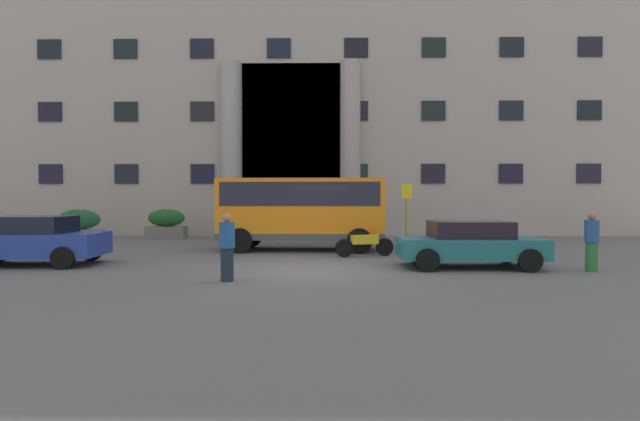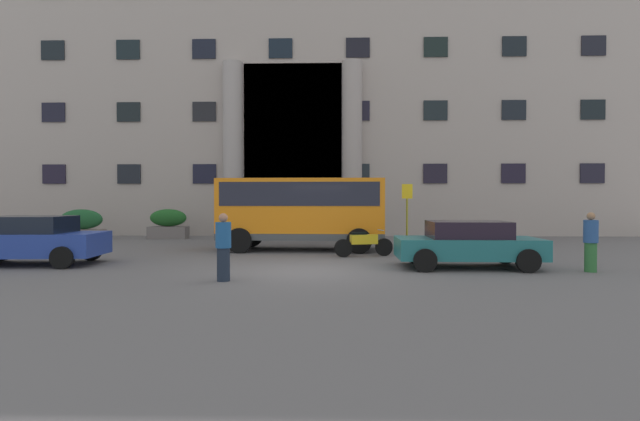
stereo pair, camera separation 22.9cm
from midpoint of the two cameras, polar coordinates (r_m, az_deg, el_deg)
The scene contains 13 objects.
ground_plane at distance 13.06m, azimuth -1.27°, elevation -7.34°, with size 80.00×64.00×0.12m, color #5B5758.
office_building_facade at distance 30.90m, azimuth 0.35°, elevation 11.66°, with size 35.69×9.78×15.06m.
orange_minibus at distance 18.44m, azimuth -1.79°, elevation 0.33°, with size 6.14×2.63×2.69m.
bus_stop_sign at distance 20.54m, azimuth 10.45°, elevation 0.33°, with size 0.44×0.08×2.56m.
hedge_planter_far_east at distance 23.33m, azimuth 4.49°, elevation -1.81°, with size 1.62×0.82×1.40m.
hedge_planter_entrance_left at distance 25.12m, azimuth -17.05°, elevation -1.57°, with size 1.89×0.77×1.47m.
hedge_planter_west at distance 26.16m, azimuth -25.87°, elevation -1.53°, with size 2.17×0.71×1.47m.
hedge_planter_far_west at distance 23.26m, azimuth -3.22°, elevation -1.61°, with size 1.57×0.77×1.57m.
parked_sedan_second at distance 16.52m, azimuth -30.47°, elevation -2.96°, with size 4.18×2.34×1.42m.
parked_coupe_end at distance 14.26m, azimuth 17.28°, elevation -3.70°, with size 3.93×2.08×1.30m.
motorcycle_far_end at distance 16.41m, azimuth 5.40°, elevation -3.79°, with size 1.99×0.77×0.89m.
pedestrian_woman_with_bag at distance 14.70m, azimuth 29.46°, elevation -3.23°, with size 0.36×0.36×1.57m.
pedestrian_man_crossing at distance 11.54m, azimuth -10.66°, elevation -4.24°, with size 0.36×0.36×1.58m.
Camera 2 is at (0.75, -12.90, 1.86)m, focal length 27.40 mm.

